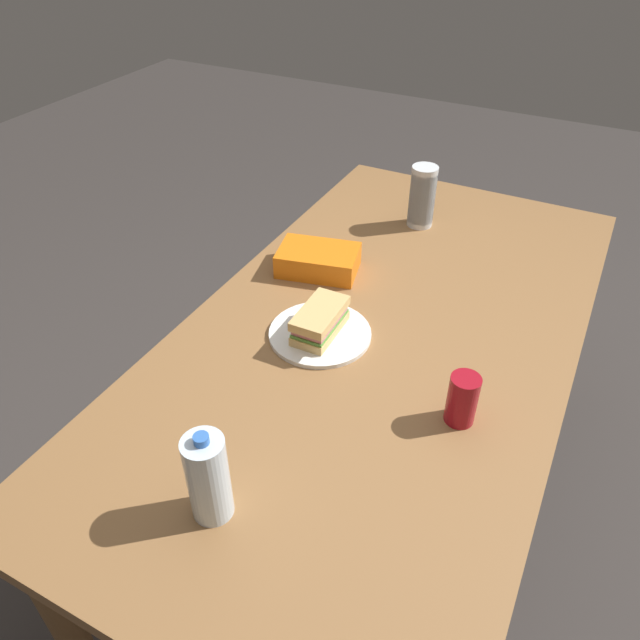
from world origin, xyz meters
The scene contains 8 objects.
ground_plane centered at (0.00, 0.00, 0.00)m, with size 8.00×8.00×0.00m, color #383330.
dining_table centered at (0.00, 0.00, 0.65)m, with size 1.85×0.96×0.72m.
paper_plate centered at (0.10, -0.13, 0.73)m, with size 0.26×0.26×0.01m, color white.
sandwich centered at (0.10, -0.13, 0.78)m, with size 0.18×0.10×0.08m.
soda_can_red centered at (0.22, 0.27, 0.79)m, with size 0.07×0.07×0.12m, color maroon.
chip_bag centered at (-0.17, -0.27, 0.76)m, with size 0.23×0.15×0.07m, color orange.
water_bottle_tall centered at (0.65, -0.07, 0.82)m, with size 0.08×0.08×0.21m.
plastic_cup_stack centered at (-0.57, -0.10, 0.83)m, with size 0.08×0.08×0.20m.
Camera 1 is at (1.17, 0.42, 1.71)m, focal length 33.99 mm.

